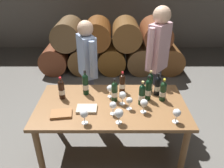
# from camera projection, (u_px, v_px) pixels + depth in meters

# --- Properties ---
(ground_plane) EXTENTS (14.00, 14.00, 0.00)m
(ground_plane) POSITION_uv_depth(u_px,v_px,m) (112.00, 152.00, 2.87)
(ground_plane) COLOR #66635E
(barrel_stack) EXTENTS (3.12, 0.90, 1.15)m
(barrel_stack) POSITION_uv_depth(u_px,v_px,m) (112.00, 47.00, 4.88)
(barrel_stack) COLOR brown
(barrel_stack) RESTS_ON ground_plane
(dining_table) EXTENTS (1.70, 0.90, 0.76)m
(dining_table) POSITION_uv_depth(u_px,v_px,m) (112.00, 110.00, 2.55)
(dining_table) COLOR brown
(dining_table) RESTS_ON ground_plane
(wine_bottle_0) EXTENTS (0.07, 0.07, 0.29)m
(wine_bottle_0) POSITION_uv_depth(u_px,v_px,m) (151.00, 83.00, 2.68)
(wine_bottle_0) COLOR black
(wine_bottle_0) RESTS_ON dining_table
(wine_bottle_1) EXTENTS (0.07, 0.07, 0.29)m
(wine_bottle_1) POSITION_uv_depth(u_px,v_px,m) (142.00, 95.00, 2.44)
(wine_bottle_1) COLOR black
(wine_bottle_1) RESTS_ON dining_table
(wine_bottle_2) EXTENTS (0.07, 0.07, 0.28)m
(wine_bottle_2) POSITION_uv_depth(u_px,v_px,m) (164.00, 91.00, 2.52)
(wine_bottle_2) COLOR #19381E
(wine_bottle_2) RESTS_ON dining_table
(wine_bottle_3) EXTENTS (0.07, 0.07, 0.27)m
(wine_bottle_3) POSITION_uv_depth(u_px,v_px,m) (123.00, 83.00, 2.69)
(wine_bottle_3) COLOR black
(wine_bottle_3) RESTS_ON dining_table
(wine_bottle_4) EXTENTS (0.07, 0.07, 0.29)m
(wine_bottle_4) POSITION_uv_depth(u_px,v_px,m) (115.00, 91.00, 2.50)
(wine_bottle_4) COLOR #19381E
(wine_bottle_4) RESTS_ON dining_table
(wine_bottle_5) EXTENTS (0.07, 0.07, 0.31)m
(wine_bottle_5) POSITION_uv_depth(u_px,v_px,m) (149.00, 89.00, 2.53)
(wine_bottle_5) COLOR black
(wine_bottle_5) RESTS_ON dining_table
(wine_bottle_6) EXTENTS (0.07, 0.07, 0.28)m
(wine_bottle_6) POSITION_uv_depth(u_px,v_px,m) (62.00, 89.00, 2.56)
(wine_bottle_6) COLOR black
(wine_bottle_6) RESTS_ON dining_table
(wine_bottle_7) EXTENTS (0.07, 0.07, 0.28)m
(wine_bottle_7) POSITION_uv_depth(u_px,v_px,m) (158.00, 86.00, 2.63)
(wine_bottle_7) COLOR black
(wine_bottle_7) RESTS_ON dining_table
(wine_bottle_8) EXTENTS (0.07, 0.07, 0.32)m
(wine_bottle_8) POSITION_uv_depth(u_px,v_px,m) (86.00, 84.00, 2.63)
(wine_bottle_8) COLOR black
(wine_bottle_8) RESTS_ON dining_table
(wine_glass_0) EXTENTS (0.08, 0.08, 0.16)m
(wine_glass_0) POSITION_uv_depth(u_px,v_px,m) (145.00, 103.00, 2.31)
(wine_glass_0) COLOR white
(wine_glass_0) RESTS_ON dining_table
(wine_glass_1) EXTENTS (0.08, 0.08, 0.15)m
(wine_glass_1) POSITION_uv_depth(u_px,v_px,m) (177.00, 113.00, 2.16)
(wine_glass_1) COLOR white
(wine_glass_1) RESTS_ON dining_table
(wine_glass_2) EXTENTS (0.08, 0.08, 0.15)m
(wine_glass_2) POSITION_uv_depth(u_px,v_px,m) (114.00, 106.00, 2.28)
(wine_glass_2) COLOR white
(wine_glass_2) RESTS_ON dining_table
(wine_glass_3) EXTENTS (0.08, 0.08, 0.16)m
(wine_glass_3) POSITION_uv_depth(u_px,v_px,m) (85.00, 114.00, 2.15)
(wine_glass_3) COLOR white
(wine_glass_3) RESTS_ON dining_table
(wine_glass_4) EXTENTS (0.07, 0.07, 0.15)m
(wine_glass_4) POSITION_uv_depth(u_px,v_px,m) (130.00, 101.00, 2.37)
(wine_glass_4) COLOR white
(wine_glass_4) RESTS_ON dining_table
(wine_glass_5) EXTENTS (0.08, 0.08, 0.16)m
(wine_glass_5) POSITION_uv_depth(u_px,v_px,m) (111.00, 89.00, 2.58)
(wine_glass_5) COLOR white
(wine_glass_5) RESTS_ON dining_table
(wine_glass_6) EXTENTS (0.09, 0.09, 0.16)m
(wine_glass_6) POSITION_uv_depth(u_px,v_px,m) (119.00, 113.00, 2.15)
(wine_glass_6) COLOR white
(wine_glass_6) RESTS_ON dining_table
(wine_glass_7) EXTENTS (0.08, 0.08, 0.16)m
(wine_glass_7) POSITION_uv_depth(u_px,v_px,m) (123.00, 96.00, 2.45)
(wine_glass_7) COLOR white
(wine_glass_7) RESTS_ON dining_table
(tasting_notebook) EXTENTS (0.22, 0.16, 0.03)m
(tasting_notebook) POSITION_uv_depth(u_px,v_px,m) (87.00, 109.00, 2.39)
(tasting_notebook) COLOR #B2A893
(tasting_notebook) RESTS_ON dining_table
(leather_ledger) EXTENTS (0.24, 0.19, 0.03)m
(leather_ledger) POSITION_uv_depth(u_px,v_px,m) (62.00, 114.00, 2.32)
(leather_ledger) COLOR #936038
(leather_ledger) RESTS_ON dining_table
(sommelier_presenting) EXTENTS (0.35, 0.40, 1.72)m
(sommelier_presenting) POSITION_uv_depth(u_px,v_px,m) (158.00, 56.00, 3.02)
(sommelier_presenting) COLOR #383842
(sommelier_presenting) RESTS_ON ground_plane
(taster_seated_left) EXTENTS (0.30, 0.46, 1.54)m
(taster_seated_left) POSITION_uv_depth(u_px,v_px,m) (88.00, 65.00, 3.06)
(taster_seated_left) COLOR #383842
(taster_seated_left) RESTS_ON ground_plane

